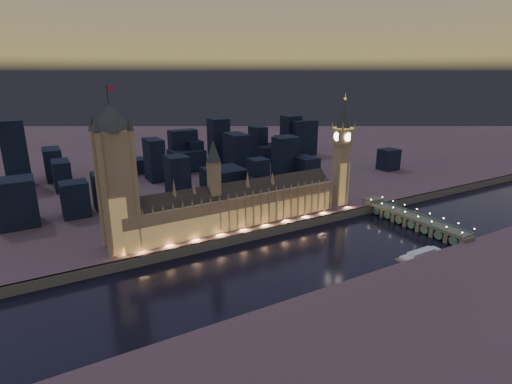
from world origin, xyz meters
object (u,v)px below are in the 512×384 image
palace_of_westminster (235,206)px  river_boat (421,254)px  westminster_bridge (411,220)px  elizabeth_tower (342,144)px  victoria_tower (116,173)px

palace_of_westminster → river_boat: bearing=-46.8°
palace_of_westminster → river_boat: palace_of_westminster is taller
palace_of_westminster → westminster_bridge: palace_of_westminster is taller
palace_of_westminster → westminster_bridge: bearing=-23.3°
palace_of_westminster → elizabeth_tower: size_ratio=1.81×
elizabeth_tower → palace_of_westminster: bearing=-179.9°
victoria_tower → westminster_bridge: 265.15m
river_boat → elizabeth_tower: bearing=83.1°
victoria_tower → palace_of_westminster: bearing=-0.1°
westminster_bridge → river_boat: bearing=-132.9°
victoria_tower → westminster_bridge: bearing=-14.7°
palace_of_westminster → victoria_tower: (-97.50, 0.17, 42.10)m
victoria_tower → river_boat: (204.19, -113.79, -66.91)m
westminster_bridge → elizabeth_tower: bearing=115.5°
river_boat → victoria_tower: bearing=150.9°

